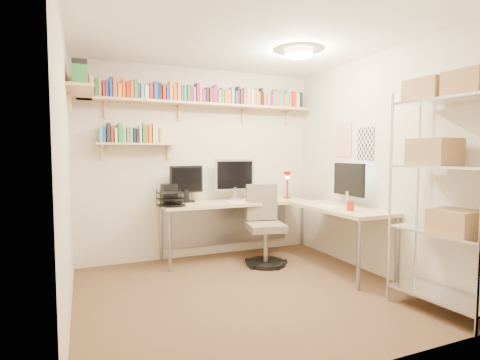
% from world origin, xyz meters
% --- Properties ---
extents(ground, '(3.20, 3.20, 0.00)m').
position_xyz_m(ground, '(0.00, 0.00, 0.00)').
color(ground, '#462B1E').
rests_on(ground, ground).
extents(room_shell, '(3.24, 3.04, 2.52)m').
position_xyz_m(room_shell, '(0.00, 0.00, 1.55)').
color(room_shell, beige).
rests_on(room_shell, ground).
extents(wall_shelves, '(3.12, 1.09, 0.80)m').
position_xyz_m(wall_shelves, '(-0.41, 1.30, 2.03)').
color(wall_shelves, '#DAB67B').
rests_on(wall_shelves, ground).
extents(corner_desk, '(2.31, 1.96, 1.31)m').
position_xyz_m(corner_desk, '(0.50, 0.96, 0.75)').
color(corner_desk, tan).
rests_on(corner_desk, ground).
extents(office_chair, '(0.53, 0.54, 0.99)m').
position_xyz_m(office_chair, '(0.61, 0.81, 0.42)').
color(office_chair, black).
rests_on(office_chair, ground).
extents(wire_rack, '(0.48, 0.87, 2.03)m').
position_xyz_m(wire_rack, '(1.36, -1.09, 1.37)').
color(wire_rack, silver).
rests_on(wire_rack, ground).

